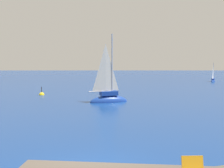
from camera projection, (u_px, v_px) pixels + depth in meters
sailboat_near at (108, 98)px, 26.96m from camera, size 3.62×2.27×6.53m
sailboat_far at (212, 80)px, 49.45m from camera, size 1.37×1.85×3.38m
marker_buoy at (41, 95)px, 31.97m from camera, size 0.56×0.56×1.13m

